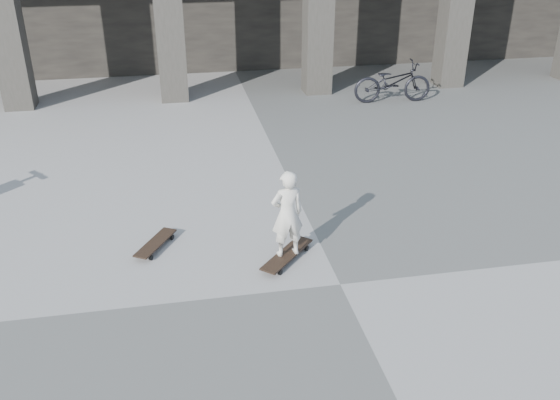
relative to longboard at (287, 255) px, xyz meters
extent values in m
plane|color=#52524F|center=(0.54, -0.69, -0.08)|extent=(90.00, 90.00, 0.00)
cube|color=#302E28|center=(-4.82, 7.81, 1.92)|extent=(0.65, 0.65, 4.00)
cube|color=#302E28|center=(-1.25, 7.81, 1.92)|extent=(0.65, 0.65, 4.00)
cube|color=#302E28|center=(2.33, 7.81, 1.92)|extent=(0.65, 0.65, 4.00)
cube|color=#302E28|center=(5.90, 7.81, 1.92)|extent=(0.65, 0.65, 4.00)
cube|color=black|center=(0.00, 0.00, 0.01)|extent=(0.84, 0.91, 0.02)
cube|color=#B2B2B7|center=(0.23, 0.26, -0.03)|extent=(0.19, 0.18, 0.03)
cube|color=#B2B2B7|center=(-0.23, -0.26, -0.03)|extent=(0.19, 0.18, 0.03)
cylinder|color=black|center=(0.16, 0.33, -0.04)|extent=(0.07, 0.08, 0.07)
cylinder|color=black|center=(0.31, 0.19, -0.04)|extent=(0.07, 0.08, 0.07)
cylinder|color=black|center=(-0.31, -0.19, -0.04)|extent=(0.07, 0.08, 0.07)
cylinder|color=black|center=(-0.16, -0.33, -0.04)|extent=(0.07, 0.08, 0.07)
cube|color=black|center=(-1.72, 0.63, 0.01)|extent=(0.60, 0.82, 0.02)
cube|color=#B2B2B7|center=(-1.57, 0.89, -0.03)|extent=(0.19, 0.14, 0.03)
cube|color=#B2B2B7|center=(-1.86, 0.38, -0.03)|extent=(0.19, 0.14, 0.03)
cylinder|color=black|center=(-1.65, 0.93, -0.04)|extent=(0.06, 0.08, 0.07)
cylinder|color=black|center=(-1.49, 0.84, -0.04)|extent=(0.06, 0.08, 0.07)
cylinder|color=black|center=(-1.94, 0.43, -0.04)|extent=(0.06, 0.08, 0.07)
cylinder|color=black|center=(-1.78, 0.34, -0.04)|extent=(0.06, 0.08, 0.07)
imported|color=beige|center=(0.00, 0.00, 0.61)|extent=(0.47, 0.35, 1.19)
imported|color=black|center=(3.90, 6.61, 0.41)|extent=(1.90, 0.76, 0.98)
camera|label=1|loc=(-1.34, -6.59, 4.12)|focal=38.00mm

